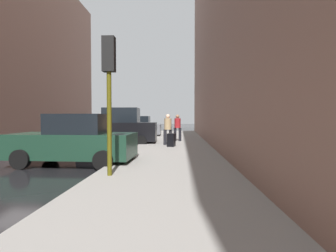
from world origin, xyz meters
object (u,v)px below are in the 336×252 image
(traffic_light, at_px, (109,75))
(rolling_suitcase, at_px, (171,140))
(parked_black_suv, at_px, (119,128))
(pedestrian_in_red_jacket, at_px, (178,126))
(parked_dark_green_sedan, at_px, (75,141))
(pedestrian_in_tan_coat, at_px, (168,128))
(fire_hydrant, at_px, (151,135))
(parked_gray_coupe, at_px, (137,127))

(traffic_light, xyz_separation_m, rolling_suitcase, (1.39, 6.97, -2.27))
(parked_black_suv, bearing_deg, traffic_light, -78.33)
(pedestrian_in_red_jacket, xyz_separation_m, rolling_suitcase, (-0.30, -3.19, -0.61))
(parked_dark_green_sedan, relative_size, pedestrian_in_tan_coat, 2.49)
(parked_black_suv, bearing_deg, fire_hydrant, 39.70)
(parked_dark_green_sedan, distance_m, rolling_suitcase, 5.71)
(parked_dark_green_sedan, distance_m, parked_black_suv, 6.70)
(fire_hydrant, bearing_deg, parked_gray_coupe, 110.22)
(parked_dark_green_sedan, height_order, pedestrian_in_tan_coat, pedestrian_in_tan_coat)
(parked_black_suv, xyz_separation_m, traffic_light, (1.85, -8.97, 1.73))
(parked_dark_green_sedan, height_order, fire_hydrant, parked_dark_green_sedan)
(parked_black_suv, xyz_separation_m, parked_gray_coupe, (0.00, 6.39, -0.18))
(rolling_suitcase, bearing_deg, parked_black_suv, 148.30)
(parked_dark_green_sedan, height_order, parked_gray_coupe, same)
(parked_dark_green_sedan, bearing_deg, rolling_suitcase, 55.37)
(parked_dark_green_sedan, height_order, traffic_light, traffic_light)
(pedestrian_in_red_jacket, bearing_deg, pedestrian_in_tan_coat, -102.15)
(parked_dark_green_sedan, xyz_separation_m, pedestrian_in_red_jacket, (3.54, 7.88, 0.26))
(fire_hydrant, xyz_separation_m, traffic_light, (0.05, -10.47, 2.26))
(traffic_light, distance_m, pedestrian_in_tan_coat, 8.03)
(parked_gray_coupe, height_order, pedestrian_in_tan_coat, pedestrian_in_tan_coat)
(parked_gray_coupe, height_order, fire_hydrant, parked_gray_coupe)
(parked_gray_coupe, distance_m, traffic_light, 15.60)
(parked_dark_green_sedan, relative_size, pedestrian_in_red_jacket, 2.49)
(parked_dark_green_sedan, distance_m, traffic_light, 3.50)
(parked_black_suv, xyz_separation_m, pedestrian_in_tan_coat, (3.02, -1.21, 0.07))
(fire_hydrant, distance_m, pedestrian_in_tan_coat, 3.03)
(parked_dark_green_sedan, xyz_separation_m, parked_black_suv, (-0.00, 6.69, 0.18))
(parked_black_suv, bearing_deg, rolling_suitcase, -31.70)
(traffic_light, bearing_deg, pedestrian_in_red_jacket, 80.59)
(fire_hydrant, bearing_deg, traffic_light, -89.73)
(fire_hydrant, height_order, pedestrian_in_red_jacket, pedestrian_in_red_jacket)
(pedestrian_in_tan_coat, bearing_deg, rolling_suitcase, -74.56)
(parked_black_suv, distance_m, pedestrian_in_red_jacket, 3.73)
(parked_dark_green_sedan, bearing_deg, pedestrian_in_tan_coat, 61.16)
(traffic_light, bearing_deg, pedestrian_in_tan_coat, 81.45)
(rolling_suitcase, bearing_deg, parked_dark_green_sedan, -124.63)
(pedestrian_in_red_jacket, height_order, rolling_suitcase, pedestrian_in_red_jacket)
(traffic_light, xyz_separation_m, pedestrian_in_red_jacket, (1.68, 10.16, -1.65))
(fire_hydrant, relative_size, traffic_light, 0.20)
(traffic_light, height_order, pedestrian_in_tan_coat, traffic_light)
(parked_gray_coupe, xyz_separation_m, pedestrian_in_red_jacket, (3.54, -5.21, 0.26))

